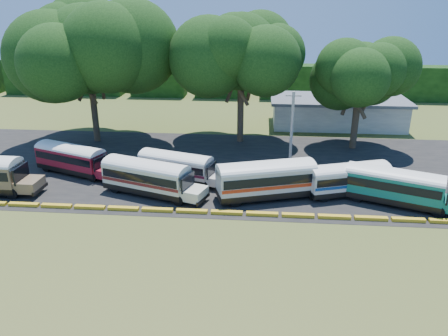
# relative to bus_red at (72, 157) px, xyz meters

# --- Properties ---
(ground) EXTENTS (160.00, 160.00, 0.00)m
(ground) POSITION_rel_bus_red_xyz_m (12.24, -8.96, -1.77)
(ground) COLOR #3B541C
(ground) RESTS_ON ground
(asphalt_strip) EXTENTS (64.00, 24.00, 0.02)m
(asphalt_strip) POSITION_rel_bus_red_xyz_m (13.24, 3.04, -1.76)
(asphalt_strip) COLOR black
(asphalt_strip) RESTS_ON ground
(curb) EXTENTS (53.70, 0.45, 0.30)m
(curb) POSITION_rel_bus_red_xyz_m (12.24, -7.96, -1.62)
(curb) COLOR yellow
(curb) RESTS_ON ground
(terminal_building) EXTENTS (19.00, 9.00, 4.00)m
(terminal_building) POSITION_rel_bus_red_xyz_m (30.24, 21.04, 0.26)
(terminal_building) COLOR silver
(terminal_building) RESTS_ON ground
(treeline_backdrop) EXTENTS (130.00, 4.00, 6.00)m
(treeline_backdrop) POSITION_rel_bus_red_xyz_m (12.24, 39.04, 1.23)
(treeline_backdrop) COLOR black
(treeline_backdrop) RESTS_ON ground
(bus_red) EXTENTS (9.59, 5.54, 3.09)m
(bus_red) POSITION_rel_bus_red_xyz_m (0.00, 0.00, 0.00)
(bus_red) COLOR black
(bus_red) RESTS_ON ground
(bus_cream_west) EXTENTS (10.32, 5.56, 3.31)m
(bus_cream_west) POSITION_rel_bus_red_xyz_m (9.17, -4.51, 0.10)
(bus_cream_west) COLOR black
(bus_cream_west) RESTS_ON ground
(bus_cream_east) EXTENTS (9.27, 4.84, 2.97)m
(bus_cream_east) POSITION_rel_bus_red_xyz_m (11.28, -1.18, -0.09)
(bus_cream_east) COLOR black
(bus_cream_east) RESTS_ON ground
(bus_white_red) EXTENTS (11.11, 5.77, 3.55)m
(bus_white_red) POSITION_rel_bus_red_xyz_m (20.23, -4.41, 0.24)
(bus_white_red) COLOR black
(bus_white_red) RESTS_ON ground
(bus_white_blue) EXTENTS (9.54, 5.08, 3.06)m
(bus_white_blue) POSITION_rel_bus_red_xyz_m (27.76, -2.97, -0.04)
(bus_white_blue) COLOR black
(bus_white_blue) RESTS_ON ground
(bus_teal) EXTENTS (10.14, 5.94, 3.27)m
(bus_teal) POSITION_rel_bus_red_xyz_m (31.44, -4.69, 0.10)
(bus_teal) COLOR black
(bus_teal) RESTS_ON ground
(tree_west) EXTENTS (14.46, 14.46, 16.73)m
(tree_west) POSITION_rel_bus_red_xyz_m (-1.51, 11.06, 9.64)
(tree_west) COLOR #3B291D
(tree_west) RESTS_ON ground
(tree_center) EXTENTS (12.49, 12.49, 15.73)m
(tree_center) POSITION_rel_bus_red_xyz_m (16.82, 12.48, 9.35)
(tree_center) COLOR #3B291D
(tree_center) RESTS_ON ground
(tree_east) EXTENTS (9.35, 9.35, 12.62)m
(tree_east) POSITION_rel_bus_red_xyz_m (30.70, 10.94, 7.37)
(tree_east) COLOR #3B291D
(tree_east) RESTS_ON ground
(utility_pole) EXTENTS (1.60, 0.30, 8.45)m
(utility_pole) POSITION_rel_bus_red_xyz_m (22.59, 2.78, 2.56)
(utility_pole) COLOR gray
(utility_pole) RESTS_ON ground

